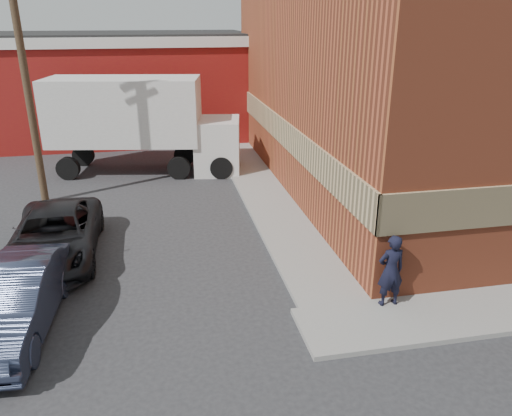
{
  "coord_description": "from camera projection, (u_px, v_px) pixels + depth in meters",
  "views": [
    {
      "loc": [
        -3.24,
        -9.58,
        6.47
      ],
      "look_at": [
        -0.82,
        2.51,
        1.69
      ],
      "focal_mm": 35.0,
      "sensor_mm": 36.0,
      "label": 1
    }
  ],
  "objects": [
    {
      "name": "sidewalk_west",
      "position": [
        259.0,
        186.0,
        20.0
      ],
      "size": [
        1.8,
        18.0,
        0.12
      ],
      "primitive_type": "cube",
      "color": "gray",
      "rests_on": "ground"
    },
    {
      "name": "ground",
      "position": [
        311.0,
        311.0,
        11.69
      ],
      "size": [
        90.0,
        90.0,
        0.0
      ],
      "primitive_type": "plane",
      "color": "#28282B",
      "rests_on": "ground"
    },
    {
      "name": "box_truck",
      "position": [
        144.0,
        119.0,
        21.24
      ],
      "size": [
        8.51,
        3.83,
        4.05
      ],
      "rotation": [
        0.0,
        0.0,
        -0.18
      ],
      "color": "silver",
      "rests_on": "ground"
    },
    {
      "name": "man",
      "position": [
        391.0,
        271.0,
        11.42
      ],
      "size": [
        0.66,
        0.45,
        1.76
      ],
      "primitive_type": "imported",
      "rotation": [
        0.0,
        0.0,
        3.19
      ],
      "color": "black",
      "rests_on": "sidewalk_south"
    },
    {
      "name": "suv_a",
      "position": [
        55.0,
        235.0,
        13.99
      ],
      "size": [
        2.39,
        5.06,
        1.4
      ],
      "primitive_type": "imported",
      "rotation": [
        0.0,
        0.0,
        0.02
      ],
      "color": "black",
      "rests_on": "ground"
    },
    {
      "name": "warehouse",
      "position": [
        104.0,
        85.0,
        27.85
      ],
      "size": [
        16.3,
        8.3,
        5.6
      ],
      "color": "maroon",
      "rests_on": "ground"
    },
    {
      "name": "sedan",
      "position": [
        12.0,
        302.0,
        10.67
      ],
      "size": [
        1.85,
        4.6,
        1.49
      ],
      "primitive_type": "imported",
      "rotation": [
        0.0,
        0.0,
        -0.06
      ],
      "color": "#323A54",
      "rests_on": "ground"
    },
    {
      "name": "utility_pole",
      "position": [
        24.0,
        70.0,
        16.82
      ],
      "size": [
        2.0,
        0.26,
        9.0
      ],
      "color": "#503A28",
      "rests_on": "ground"
    },
    {
      "name": "brick_building",
      "position": [
        454.0,
        63.0,
        19.78
      ],
      "size": [
        14.25,
        18.25,
        9.36
      ],
      "color": "#A5462A",
      "rests_on": "ground"
    }
  ]
}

